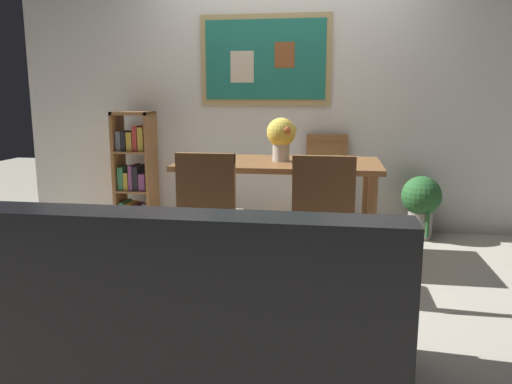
{
  "coord_description": "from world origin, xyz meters",
  "views": [
    {
      "loc": [
        0.48,
        -3.57,
        1.27
      ],
      "look_at": [
        -0.02,
        -0.37,
        0.65
      ],
      "focal_mm": 35.8,
      "sensor_mm": 36.0,
      "label": 1
    }
  ],
  "objects": [
    {
      "name": "bookshelf",
      "position": [
        -1.4,
        0.99,
        0.51
      ],
      "size": [
        0.36,
        0.28,
        1.11
      ],
      "color": "brown",
      "rests_on": "ground_plane"
    },
    {
      "name": "dining_chair_far_right",
      "position": [
        0.4,
        1.1,
        0.54
      ],
      "size": [
        0.4,
        0.41,
        0.91
      ],
      "color": "brown",
      "rests_on": "ground_plane"
    },
    {
      "name": "wall_back_with_painting",
      "position": [
        -0.0,
        1.31,
        1.31
      ],
      "size": [
        5.2,
        0.14,
        2.6
      ],
      "color": "silver",
      "rests_on": "ground_plane"
    },
    {
      "name": "dining_chair_near_left",
      "position": [
        -0.33,
        -0.38,
        0.54
      ],
      "size": [
        0.4,
        0.41,
        0.91
      ],
      "color": "brown",
      "rests_on": "ground_plane"
    },
    {
      "name": "flower_vase",
      "position": [
        0.06,
        0.36,
        0.96
      ],
      "size": [
        0.23,
        0.23,
        0.34
      ],
      "color": "beige",
      "rests_on": "dining_table"
    },
    {
      "name": "potted_ivy",
      "position": [
        1.24,
        1.04,
        0.33
      ],
      "size": [
        0.35,
        0.35,
        0.56
      ],
      "color": "#B2ADA3",
      "rests_on": "ground_plane"
    },
    {
      "name": "tv_remote",
      "position": [
        0.47,
        0.18,
        0.77
      ],
      "size": [
        0.05,
        0.16,
        0.02
      ],
      "color": "black",
      "rests_on": "dining_table"
    },
    {
      "name": "dining_table",
      "position": [
        0.05,
        0.35,
        0.66
      ],
      "size": [
        1.55,
        0.83,
        0.76
      ],
      "color": "brown",
      "rests_on": "ground_plane"
    },
    {
      "name": "leather_couch",
      "position": [
        -0.13,
        -1.56,
        0.31
      ],
      "size": [
        1.8,
        0.84,
        0.84
      ],
      "color": "black",
      "rests_on": "ground_plane"
    },
    {
      "name": "ground_plane",
      "position": [
        0.0,
        0.0,
        0.0
      ],
      "size": [
        12.0,
        12.0,
        0.0
      ],
      "primitive_type": "plane",
      "color": "beige"
    },
    {
      "name": "dining_chair_near_right",
      "position": [
        0.41,
        -0.41,
        0.54
      ],
      "size": [
        0.4,
        0.41,
        0.91
      ],
      "color": "brown",
      "rests_on": "ground_plane"
    }
  ]
}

